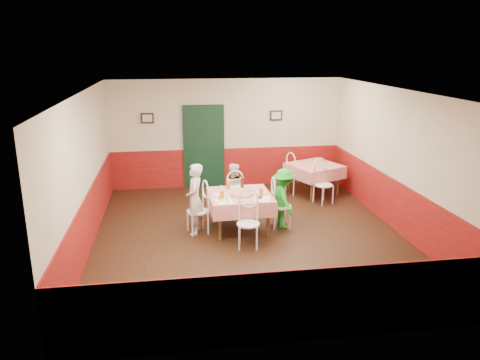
{
  "coord_description": "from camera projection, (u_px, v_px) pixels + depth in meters",
  "views": [
    {
      "loc": [
        -1.45,
        -8.43,
        3.59
      ],
      "look_at": [
        -0.13,
        0.31,
        1.05
      ],
      "focal_mm": 35.0,
      "sensor_mm": 36.0,
      "label": 1
    }
  ],
  "objects": [
    {
      "name": "left_wall",
      "position": [
        85.0,
        173.0,
        8.39
      ],
      "size": [
        0.1,
        7.0,
        2.8
      ],
      "primitive_type": "cube",
      "color": "beige",
      "rests_on": "ground"
    },
    {
      "name": "shaker_a",
      "position": [
        221.0,
        199.0,
        8.82
      ],
      "size": [
        0.04,
        0.04,
        0.09
      ],
      "primitive_type": "cylinder",
      "rotation": [
        0.0,
        0.0,
        0.03
      ],
      "color": "silver",
      "rests_on": "main_table"
    },
    {
      "name": "wainscot_back",
      "position": [
        227.0,
        167.0,
        12.38
      ],
      "size": [
        6.0,
        0.03,
        1.0
      ],
      "primitive_type": "cube",
      "color": "maroon",
      "rests_on": "ground"
    },
    {
      "name": "picture_left",
      "position": [
        147.0,
        118.0,
        11.69
      ],
      "size": [
        0.32,
        0.03,
        0.26
      ],
      "primitive_type": "cube",
      "color": "black",
      "rests_on": "back_wall"
    },
    {
      "name": "beer_bottle",
      "position": [
        242.0,
        182.0,
        9.65
      ],
      "size": [
        0.07,
        0.07,
        0.24
      ],
      "primitive_type": "cylinder",
      "rotation": [
        0.0,
        0.0,
        0.03
      ],
      "color": "#381C0A",
      "rests_on": "main_table"
    },
    {
      "name": "wainscot_right",
      "position": [
        393.0,
        204.0,
        9.5
      ],
      "size": [
        0.03,
        7.0,
        1.0
      ],
      "primitive_type": "cube",
      "color": "maroon",
      "rests_on": "ground"
    },
    {
      "name": "plate_right",
      "position": [
        262.0,
        192.0,
        9.35
      ],
      "size": [
        0.26,
        0.26,
        0.01
      ],
      "primitive_type": "cylinder",
      "rotation": [
        0.0,
        0.0,
        0.03
      ],
      "color": "white",
      "rests_on": "main_table"
    },
    {
      "name": "shaker_b",
      "position": [
        227.0,
        200.0,
        8.76
      ],
      "size": [
        0.04,
        0.04,
        0.09
      ],
      "primitive_type": "cylinder",
      "rotation": [
        0.0,
        0.0,
        0.03
      ],
      "color": "silver",
      "rests_on": "main_table"
    },
    {
      "name": "floor",
      "position": [
        249.0,
        235.0,
        9.21
      ],
      "size": [
        7.0,
        7.0,
        0.0
      ],
      "primitive_type": "plane",
      "color": "black",
      "rests_on": "ground"
    },
    {
      "name": "wallet",
      "position": [
        259.0,
        198.0,
        9.02
      ],
      "size": [
        0.11,
        0.09,
        0.02
      ],
      "primitive_type": "cube",
      "rotation": [
        0.0,
        0.0,
        0.03
      ],
      "color": "black",
      "rests_on": "main_table"
    },
    {
      "name": "chair_near",
      "position": [
        248.0,
        224.0,
        8.56
      ],
      "size": [
        0.49,
        0.49,
        0.9
      ],
      "primitive_type": null,
      "rotation": [
        0.0,
        0.0,
        -0.18
      ],
      "color": "white",
      "rests_on": "ground"
    },
    {
      "name": "menu_left",
      "position": [
        224.0,
        201.0,
        8.85
      ],
      "size": [
        0.36,
        0.44,
        0.0
      ],
      "primitive_type": "cube",
      "rotation": [
        0.0,
        0.0,
        0.17
      ],
      "color": "white",
      "rests_on": "main_table"
    },
    {
      "name": "diner_far",
      "position": [
        233.0,
        189.0,
        10.18
      ],
      "size": [
        0.64,
        0.54,
        1.16
      ],
      "primitive_type": "imported",
      "rotation": [
        0.0,
        0.0,
        2.95
      ],
      "color": "gray",
      "rests_on": "ground"
    },
    {
      "name": "chair_second_a",
      "position": [
        285.0,
        178.0,
        11.57
      ],
      "size": [
        0.55,
        0.55,
        0.9
      ],
      "primitive_type": null,
      "rotation": [
        0.0,
        0.0,
        -1.17
      ],
      "color": "white",
      "rests_on": "ground"
    },
    {
      "name": "glass_c",
      "position": [
        228.0,
        185.0,
        9.61
      ],
      "size": [
        0.08,
        0.08,
        0.15
      ],
      "primitive_type": "cylinder",
      "rotation": [
        0.0,
        0.0,
        0.03
      ],
      "color": "#BF7219",
      "rests_on": "main_table"
    },
    {
      "name": "wainscot_front",
      "position": [
        296.0,
        307.0,
        5.76
      ],
      "size": [
        6.0,
        0.03,
        1.0
      ],
      "primitive_type": "cube",
      "color": "maroon",
      "rests_on": "ground"
    },
    {
      "name": "main_table",
      "position": [
        240.0,
        212.0,
        9.38
      ],
      "size": [
        1.25,
        1.25,
        0.77
      ],
      "primitive_type": "cube",
      "rotation": [
        0.0,
        0.0,
        0.03
      ],
      "color": "red",
      "rests_on": "ground"
    },
    {
      "name": "plate_far",
      "position": [
        236.0,
        187.0,
        9.69
      ],
      "size": [
        0.26,
        0.26,
        0.01
      ],
      "primitive_type": "cylinder",
      "rotation": [
        0.0,
        0.0,
        0.03
      ],
      "color": "white",
      "rests_on": "main_table"
    },
    {
      "name": "shaker_c",
      "position": [
        220.0,
        198.0,
        8.87
      ],
      "size": [
        0.04,
        0.04,
        0.09
      ],
      "primitive_type": "cylinder",
      "rotation": [
        0.0,
        0.0,
        0.03
      ],
      "color": "#B23319",
      "rests_on": "main_table"
    },
    {
      "name": "wainscot_left",
      "position": [
        90.0,
        220.0,
        8.64
      ],
      "size": [
        0.03,
        7.0,
        1.0
      ],
      "primitive_type": "cube",
      "color": "maroon",
      "rests_on": "ground"
    },
    {
      "name": "pizza",
      "position": [
        242.0,
        194.0,
        9.22
      ],
      "size": [
        0.47,
        0.47,
        0.03
      ],
      "primitive_type": "cylinder",
      "rotation": [
        0.0,
        0.0,
        0.03
      ],
      "color": "#B74723",
      "rests_on": "main_table"
    },
    {
      "name": "plate_left",
      "position": [
        220.0,
        195.0,
        9.21
      ],
      "size": [
        0.26,
        0.26,
        0.01
      ],
      "primitive_type": "cylinder",
      "rotation": [
        0.0,
        0.0,
        0.03
      ],
      "color": "white",
      "rests_on": "main_table"
    },
    {
      "name": "door",
      "position": [
        204.0,
        148.0,
        12.11
      ],
      "size": [
        0.96,
        0.06,
        2.1
      ],
      "primitive_type": "cube",
      "color": "black",
      "rests_on": "ground"
    },
    {
      "name": "picture_right",
      "position": [
        276.0,
        115.0,
        12.16
      ],
      "size": [
        0.32,
        0.03,
        0.26
      ],
      "primitive_type": "cube",
      "color": "black",
      "rests_on": "back_wall"
    },
    {
      "name": "menu_right",
      "position": [
        262.0,
        199.0,
        8.99
      ],
      "size": [
        0.37,
        0.45,
        0.0
      ],
      "primitive_type": "cube",
      "rotation": [
        0.0,
        0.0,
        -0.18
      ],
      "color": "white",
      "rests_on": "main_table"
    },
    {
      "name": "second_table",
      "position": [
        314.0,
        179.0,
        11.69
      ],
      "size": [
        1.47,
        1.47,
        0.77
      ],
      "primitive_type": "cube",
      "rotation": [
        0.0,
        0.0,
        0.4
      ],
      "color": "red",
      "rests_on": "ground"
    },
    {
      "name": "ceiling",
      "position": [
        250.0,
        91.0,
        8.43
      ],
      "size": [
        7.0,
        7.0,
        0.0
      ],
      "primitive_type": "plane",
      "color": "white",
      "rests_on": "back_wall"
    },
    {
      "name": "front_wall",
      "position": [
        299.0,
        239.0,
        5.49
      ],
      "size": [
        6.0,
        0.1,
        2.8
      ],
      "primitive_type": "cube",
      "color": "beige",
      "rests_on": "ground"
    },
    {
      "name": "glass_a",
      "position": [
        222.0,
        195.0,
        8.96
      ],
      "size": [
        0.08,
        0.08,
        0.15
      ],
      "primitive_type": "cylinder",
      "rotation": [
        0.0,
        0.0,
        0.03
      ],
      "color": "#BF7219",
      "rests_on": "main_table"
    },
    {
      "name": "chair_right",
      "position": [
        281.0,
        206.0,
        9.51
      ],
      "size": [
        0.44,
        0.44,
        0.9
      ],
      "primitive_type": null,
      "rotation": [
        0.0,
        0.0,
        1.52
      ],
      "color": "white",
      "rests_on": "ground"
    },
    {
      "name": "chair_second_b",
      "position": [
        324.0,
        185.0,
        10.96
      ],
      "size": [
        0.55,
        0.55,
        0.9
      ],
      "primitive_type": null,
      "rotation": [
        0.0,
        0.0,
        0.4
      ],
      "color": "white",
      "rests_on": "ground"
    },
    {
      "name": "diner_left",
      "position": [
        195.0,
        199.0,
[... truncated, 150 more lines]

